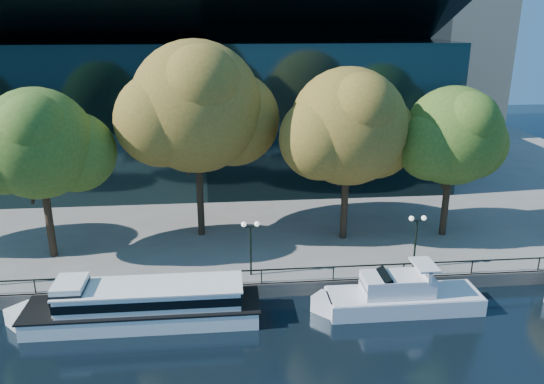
{
  "coord_description": "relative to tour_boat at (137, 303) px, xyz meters",
  "views": [
    {
      "loc": [
        -2.36,
        -29.22,
        18.47
      ],
      "look_at": [
        1.18,
        8.0,
        5.95
      ],
      "focal_mm": 35.0,
      "sensor_mm": 36.0,
      "label": 1
    }
  ],
  "objects": [
    {
      "name": "ground",
      "position": [
        8.03,
        -0.75,
        -1.29
      ],
      "size": [
        160.0,
        160.0,
        0.0
      ],
      "primitive_type": "plane",
      "color": "black",
      "rests_on": "ground"
    },
    {
      "name": "promenade",
      "position": [
        8.03,
        35.63,
        -0.79
      ],
      "size": [
        90.0,
        67.08,
        1.0
      ],
      "color": "slate",
      "rests_on": "ground"
    },
    {
      "name": "railing",
      "position": [
        8.03,
        2.5,
        0.65
      ],
      "size": [
        88.2,
        0.08,
        0.99
      ],
      "color": "black",
      "rests_on": "promenade"
    },
    {
      "name": "convention_building",
      "position": [
        4.03,
        31.04,
        7.22
      ],
      "size": [
        50.0,
        24.57,
        21.43
      ],
      "color": "black",
      "rests_on": "ground"
    },
    {
      "name": "tour_boat",
      "position": [
        0.0,
        0.0,
        0.0
      ],
      "size": [
        15.94,
        3.55,
        3.02
      ],
      "color": "white",
      "rests_on": "ground"
    },
    {
      "name": "cruiser_near",
      "position": [
        16.74,
        -0.14,
        -0.28
      ],
      "size": [
        11.18,
        2.88,
        3.24
      ],
      "color": "white",
      "rests_on": "ground"
    },
    {
      "name": "tree_1",
      "position": [
        -7.29,
        8.25,
        8.31
      ],
      "size": [
        9.97,
        8.17,
        12.76
      ],
      "color": "black",
      "rests_on": "promenade"
    },
    {
      "name": "tree_2",
      "position": [
        3.89,
        11.34,
        10.19
      ],
      "size": [
        12.84,
        10.53,
        15.84
      ],
      "color": "black",
      "rests_on": "promenade"
    },
    {
      "name": "tree_3",
      "position": [
        15.51,
        9.57,
        8.81
      ],
      "size": [
        11.4,
        9.35,
        13.85
      ],
      "color": "black",
      "rests_on": "promenade"
    },
    {
      "name": "tree_4",
      "position": [
        23.93,
        9.48,
        7.96
      ],
      "size": [
        9.78,
        8.02,
        12.33
      ],
      "color": "black",
      "rests_on": "promenade"
    },
    {
      "name": "lamp_1",
      "position": [
        7.37,
        3.75,
        2.69
      ],
      "size": [
        1.26,
        0.36,
        4.03
      ],
      "color": "black",
      "rests_on": "promenade"
    },
    {
      "name": "lamp_2",
      "position": [
        19.21,
        3.75,
        2.69
      ],
      "size": [
        1.26,
        0.36,
        4.03
      ],
      "color": "black",
      "rests_on": "promenade"
    }
  ]
}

